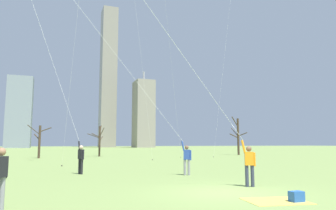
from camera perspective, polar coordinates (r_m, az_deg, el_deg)
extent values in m
plane|color=#7A934C|center=(11.76, 10.46, -15.31)|extent=(400.00, 400.00, 0.00)
cylinder|color=black|center=(18.75, -15.36, -10.72)|extent=(0.14, 0.14, 0.85)
cylinder|color=black|center=(18.93, -15.73, -10.67)|extent=(0.14, 0.14, 0.85)
cube|color=black|center=(18.81, -15.48, -8.58)|extent=(0.34, 0.39, 0.54)
sphere|color=beige|center=(18.80, -15.44, -7.39)|extent=(0.22, 0.22, 0.22)
cylinder|color=black|center=(18.63, -15.13, -8.71)|extent=(0.09, 0.09, 0.55)
cylinder|color=black|center=(18.97, -15.78, -7.13)|extent=(0.17, 0.22, 0.56)
cylinder|color=silver|center=(22.13, -21.81, 12.22)|extent=(4.75, 4.06, 13.95)
cylinder|color=#33384C|center=(13.42, 15.04, -12.31)|extent=(0.14, 0.14, 0.85)
cylinder|color=#33384C|center=(13.39, 14.09, -12.35)|extent=(0.14, 0.14, 0.85)
cube|color=orange|center=(13.36, 14.48, -9.36)|extent=(0.39, 0.33, 0.54)
sphere|color=brown|center=(13.34, 14.43, -7.69)|extent=(0.22, 0.22, 0.22)
cylinder|color=orange|center=(13.39, 15.38, -9.47)|extent=(0.09, 0.09, 0.55)
cylinder|color=orange|center=(13.31, 13.51, -7.36)|extent=(0.22, 0.17, 0.56)
cylinder|color=silver|center=(13.24, -3.97, 17.84)|extent=(8.11, 0.92, 10.88)
cylinder|color=gray|center=(17.63, 3.79, -11.20)|extent=(0.14, 0.14, 0.85)
cylinder|color=gray|center=(17.64, 3.07, -11.20)|extent=(0.14, 0.14, 0.85)
cube|color=#2D4CA5|center=(17.60, 3.41, -8.95)|extent=(0.39, 0.34, 0.54)
sphere|color=brown|center=(17.59, 3.41, -7.68)|extent=(0.22, 0.22, 0.22)
cylinder|color=#2D4CA5|center=(17.58, 4.11, -9.05)|extent=(0.09, 0.09, 0.55)
cylinder|color=#2D4CA5|center=(17.61, 2.72, -7.41)|extent=(0.22, 0.17, 0.56)
cylinder|color=silver|center=(19.80, -12.46, 12.75)|extent=(8.98, 4.56, 13.03)
cylinder|color=gray|center=(9.62, -27.88, -13.96)|extent=(0.14, 0.14, 0.85)
cube|color=black|center=(9.46, -28.04, -9.84)|extent=(0.34, 0.39, 0.54)
sphere|color=#9E7051|center=(9.44, -27.90, -7.49)|extent=(0.22, 0.22, 0.22)
cylinder|color=black|center=(9.63, -27.29, -10.02)|extent=(0.09, 0.09, 0.55)
cylinder|color=silver|center=(38.05, 0.28, 10.72)|extent=(4.91, 5.21, 26.52)
cylinder|color=#3F3833|center=(39.59, 2.34, -9.42)|extent=(0.10, 0.10, 0.08)
cylinder|color=silver|center=(34.96, -4.77, 7.61)|extent=(2.17, 1.44, 20.97)
cylinder|color=#3F3833|center=(33.50, -2.81, -9.87)|extent=(0.10, 0.10, 0.08)
cylinder|color=silver|center=(44.59, 9.91, 6.20)|extent=(4.91, 2.83, 23.56)
cylinder|color=#3F3833|center=(41.05, 8.25, -9.27)|extent=(0.10, 0.10, 0.08)
cylinder|color=#3F3833|center=(25.84, -18.67, -10.37)|extent=(0.10, 0.10, 0.08)
cube|color=#D8BF4C|center=(10.42, 19.00, -16.12)|extent=(2.01, 1.69, 0.01)
cube|color=#2659B2|center=(10.49, 22.23, -15.06)|extent=(0.40, 0.28, 0.30)
cylinder|color=#423326|center=(49.69, 12.59, -5.60)|extent=(0.33, 0.33, 5.57)
cylinder|color=#423326|center=(50.21, 11.99, -4.82)|extent=(0.44, 1.50, 1.41)
cylinder|color=#423326|center=(49.16, 12.02, -2.99)|extent=(1.54, 0.77, 1.58)
cylinder|color=#423326|center=(49.41, 11.86, -5.48)|extent=(1.43, 0.36, 0.75)
cylinder|color=#423326|center=(49.32, 13.35, -5.19)|extent=(0.85, 1.45, 0.64)
cylinder|color=#423326|center=(40.51, -22.25, -6.18)|extent=(0.27, 0.27, 3.86)
cylinder|color=#423326|center=(40.37, -21.27, -4.17)|extent=(1.33, 0.42, 0.61)
cylinder|color=#423326|center=(41.11, -22.63, -5.36)|extent=(0.79, 1.28, 0.81)
cylinder|color=#423326|center=(40.30, -23.14, -4.14)|extent=(1.45, 0.63, 1.17)
cylinder|color=#423326|center=(43.74, -12.28, -6.43)|extent=(0.25, 0.25, 4.07)
cylinder|color=#423326|center=(43.28, -11.86, -4.82)|extent=(0.52, 1.14, 1.18)
cylinder|color=#423326|center=(44.77, -12.01, -5.99)|extent=(0.80, 2.03, 0.74)
cylinder|color=#423326|center=(43.53, -12.94, -5.37)|extent=(1.17, 0.43, 0.56)
cylinder|color=#423326|center=(44.41, -12.11, -4.36)|extent=(0.47, 1.33, 1.25)
cylinder|color=#423326|center=(43.47, -13.31, -5.46)|extent=(1.71, 0.45, 0.65)
cube|color=gray|center=(154.74, -10.78, 5.05)|extent=(7.15, 8.88, 67.37)
cube|color=gray|center=(139.76, -25.32, -1.18)|extent=(9.42, 8.54, 28.51)
cube|color=gray|center=(141.54, -4.47, -1.62)|extent=(8.15, 10.39, 29.83)
cylinder|color=#99999E|center=(144.14, -4.40, 5.15)|extent=(0.80, 0.80, 4.35)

